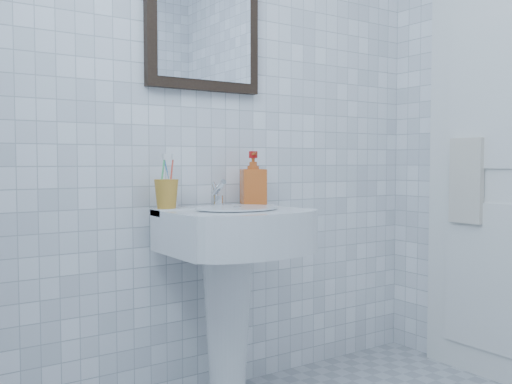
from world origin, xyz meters
TOP-DOWN VIEW (x-y plane):
  - wall_back at (0.00, 1.20)m, footprint 2.20×0.02m
  - washbasin at (-0.04, 0.98)m, footprint 0.51×0.37m
  - faucet at (-0.04, 1.08)m, footprint 0.04×0.09m
  - toothbrush_cup at (-0.25, 1.10)m, footprint 0.12×0.12m
  - soap_dispenser at (0.14, 1.10)m, footprint 0.13×0.13m
  - wall_mirror at (-0.04, 1.18)m, footprint 0.50×0.04m
  - bathroom_door at (1.08, 0.55)m, footprint 0.04×0.80m
  - towel_ring at (1.06, 0.73)m, footprint 0.01×0.18m
  - hand_towel at (1.04, 0.73)m, footprint 0.03×0.16m

SIDE VIEW (x-z plane):
  - washbasin at x=-0.04m, z-range 0.13..0.92m
  - faucet at x=-0.04m, z-range 0.77..0.88m
  - toothbrush_cup at x=-0.25m, z-range 0.78..0.89m
  - hand_towel at x=1.04m, z-range 0.68..1.06m
  - soap_dispenser at x=0.14m, z-range 0.78..0.99m
  - bathroom_door at x=1.08m, z-range 0.00..2.00m
  - towel_ring at x=1.06m, z-range 0.96..1.14m
  - wall_back at x=0.00m, z-range 0.00..2.50m
  - wall_mirror at x=-0.04m, z-range 1.24..1.86m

